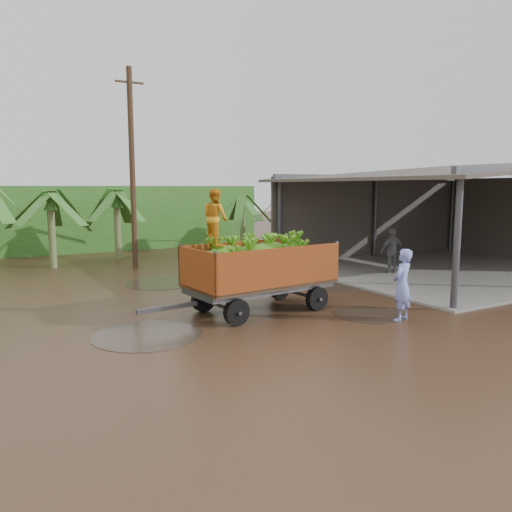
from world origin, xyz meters
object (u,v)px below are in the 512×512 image
(banana_trailer, at_px, (259,267))
(utility_pole, at_px, (132,168))
(man_grey, at_px, (392,251))
(man_blue, at_px, (402,285))

(banana_trailer, xyz_separation_m, utility_pole, (-0.86, 9.40, 3.05))
(man_grey, height_order, utility_pole, utility_pole)
(banana_trailer, distance_m, utility_pole, 9.92)
(man_grey, bearing_deg, banana_trailer, 22.28)
(man_blue, height_order, man_grey, man_blue)
(banana_trailer, height_order, man_grey, banana_trailer)
(man_blue, xyz_separation_m, man_grey, (4.89, 5.28, -0.00))
(man_blue, relative_size, man_grey, 1.00)
(utility_pole, bearing_deg, man_blue, -73.30)
(man_blue, bearing_deg, banana_trailer, -65.24)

